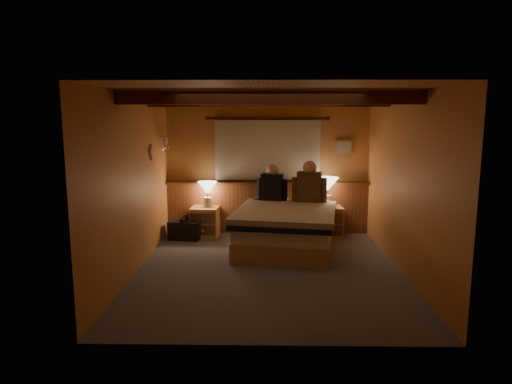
{
  "coord_description": "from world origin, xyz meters",
  "views": [
    {
      "loc": [
        -0.06,
        -6.03,
        2.11
      ],
      "look_at": [
        -0.18,
        0.4,
        1.02
      ],
      "focal_mm": 32.0,
      "sensor_mm": 36.0,
      "label": 1
    }
  ],
  "objects_px": {
    "bed": "(286,228)",
    "lamp_right": "(327,186)",
    "person_right": "(309,185)",
    "nightstand_right": "(328,222)",
    "duffel_bag": "(185,229)",
    "lamp_left": "(208,189)",
    "person_left": "(272,185)",
    "nightstand_left": "(205,222)"
  },
  "relations": [
    {
      "from": "bed",
      "to": "nightstand_right",
      "type": "bearing_deg",
      "value": 53.55
    },
    {
      "from": "nightstand_left",
      "to": "lamp_right",
      "type": "relative_size",
      "value": 1.02
    },
    {
      "from": "nightstand_right",
      "to": "duffel_bag",
      "type": "relative_size",
      "value": 0.93
    },
    {
      "from": "lamp_left",
      "to": "duffel_bag",
      "type": "xyz_separation_m",
      "value": [
        -0.37,
        -0.24,
        -0.66
      ]
    },
    {
      "from": "lamp_left",
      "to": "person_left",
      "type": "height_order",
      "value": "person_left"
    },
    {
      "from": "bed",
      "to": "duffel_bag",
      "type": "bearing_deg",
      "value": 171.83
    },
    {
      "from": "duffel_bag",
      "to": "nightstand_left",
      "type": "bearing_deg",
      "value": 40.3
    },
    {
      "from": "nightstand_right",
      "to": "person_right",
      "type": "height_order",
      "value": "person_right"
    },
    {
      "from": "lamp_right",
      "to": "duffel_bag",
      "type": "height_order",
      "value": "lamp_right"
    },
    {
      "from": "lamp_left",
      "to": "person_left",
      "type": "xyz_separation_m",
      "value": [
        1.13,
        -0.08,
        0.08
      ]
    },
    {
      "from": "lamp_left",
      "to": "person_right",
      "type": "relative_size",
      "value": 0.61
    },
    {
      "from": "duffel_bag",
      "to": "bed",
      "type": "bearing_deg",
      "value": -9.08
    },
    {
      "from": "nightstand_right",
      "to": "bed",
      "type": "bearing_deg",
      "value": -139.48
    },
    {
      "from": "duffel_bag",
      "to": "lamp_right",
      "type": "bearing_deg",
      "value": 14.09
    },
    {
      "from": "nightstand_right",
      "to": "person_left",
      "type": "relative_size",
      "value": 0.82
    },
    {
      "from": "bed",
      "to": "duffel_bag",
      "type": "relative_size",
      "value": 3.73
    },
    {
      "from": "nightstand_left",
      "to": "person_left",
      "type": "distance_m",
      "value": 1.35
    },
    {
      "from": "lamp_left",
      "to": "duffel_bag",
      "type": "bearing_deg",
      "value": -146.39
    },
    {
      "from": "lamp_right",
      "to": "person_right",
      "type": "bearing_deg",
      "value": -149.07
    },
    {
      "from": "person_right",
      "to": "nightstand_right",
      "type": "bearing_deg",
      "value": 34.43
    },
    {
      "from": "bed",
      "to": "lamp_right",
      "type": "relative_size",
      "value": 4.23
    },
    {
      "from": "duffel_bag",
      "to": "person_left",
      "type": "bearing_deg",
      "value": 14.75
    },
    {
      "from": "nightstand_left",
      "to": "lamp_right",
      "type": "bearing_deg",
      "value": 4.04
    },
    {
      "from": "lamp_right",
      "to": "bed",
      "type": "bearing_deg",
      "value": -133.62
    },
    {
      "from": "lamp_right",
      "to": "duffel_bag",
      "type": "xyz_separation_m",
      "value": [
        -2.45,
        -0.23,
        -0.73
      ]
    },
    {
      "from": "nightstand_right",
      "to": "duffel_bag",
      "type": "xyz_separation_m",
      "value": [
        -2.47,
        -0.19,
        -0.1
      ]
    },
    {
      "from": "bed",
      "to": "lamp_left",
      "type": "relative_size",
      "value": 4.85
    },
    {
      "from": "lamp_right",
      "to": "person_left",
      "type": "bearing_deg",
      "value": -175.57
    },
    {
      "from": "bed",
      "to": "lamp_right",
      "type": "distance_m",
      "value": 1.21
    },
    {
      "from": "person_left",
      "to": "bed",
      "type": "bearing_deg",
      "value": -60.82
    },
    {
      "from": "lamp_left",
      "to": "lamp_right",
      "type": "relative_size",
      "value": 0.87
    },
    {
      "from": "bed",
      "to": "nightstand_left",
      "type": "bearing_deg",
      "value": 161.47
    },
    {
      "from": "nightstand_right",
      "to": "person_left",
      "type": "xyz_separation_m",
      "value": [
        -0.97,
        -0.03,
        0.65
      ]
    },
    {
      "from": "nightstand_right",
      "to": "person_left",
      "type": "height_order",
      "value": "person_left"
    },
    {
      "from": "bed",
      "to": "lamp_right",
      "type": "bearing_deg",
      "value": 55.92
    },
    {
      "from": "person_left",
      "to": "duffel_bag",
      "type": "relative_size",
      "value": 1.13
    },
    {
      "from": "nightstand_right",
      "to": "nightstand_left",
      "type": "bearing_deg",
      "value": 176.32
    },
    {
      "from": "lamp_right",
      "to": "duffel_bag",
      "type": "bearing_deg",
      "value": -174.54
    },
    {
      "from": "nightstand_right",
      "to": "duffel_bag",
      "type": "height_order",
      "value": "nightstand_right"
    },
    {
      "from": "bed",
      "to": "person_left",
      "type": "xyz_separation_m",
      "value": [
        -0.21,
        0.71,
        0.57
      ]
    },
    {
      "from": "person_right",
      "to": "duffel_bag",
      "type": "xyz_separation_m",
      "value": [
        -2.12,
        -0.04,
        -0.78
      ]
    },
    {
      "from": "nightstand_left",
      "to": "person_left",
      "type": "xyz_separation_m",
      "value": [
        1.18,
        -0.04,
        0.66
      ]
    }
  ]
}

